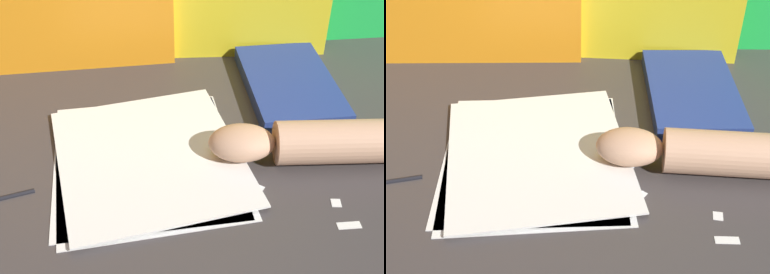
% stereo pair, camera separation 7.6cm
% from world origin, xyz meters
% --- Properties ---
extents(ground_plane, '(6.00, 6.00, 0.00)m').
position_xyz_m(ground_plane, '(0.00, 0.00, 0.00)').
color(ground_plane, '#3D3838').
extents(paper_stack, '(0.30, 0.32, 0.01)m').
position_xyz_m(paper_stack, '(-0.07, 0.03, 0.00)').
color(paper_stack, white).
rests_on(paper_stack, ground_plane).
extents(book_closed, '(0.17, 0.26, 0.03)m').
position_xyz_m(book_closed, '(0.21, 0.16, 0.01)').
color(book_closed, navy).
rests_on(book_closed, ground_plane).
extents(scissors, '(0.10, 0.15, 0.01)m').
position_xyz_m(scissors, '(0.06, -0.03, 0.00)').
color(scissors, silver).
rests_on(scissors, ground_plane).
extents(hand_forearm, '(0.30, 0.12, 0.07)m').
position_xyz_m(hand_forearm, '(0.18, -0.02, 0.03)').
color(hand_forearm, tan).
rests_on(hand_forearm, ground_plane).
extents(paper_scrap_near, '(0.01, 0.01, 0.00)m').
position_xyz_m(paper_scrap_near, '(-0.01, -0.07, 0.00)').
color(paper_scrap_near, white).
rests_on(paper_scrap_near, ground_plane).
extents(paper_scrap_mid, '(0.02, 0.02, 0.00)m').
position_xyz_m(paper_scrap_mid, '(0.18, -0.12, 0.00)').
color(paper_scrap_mid, white).
rests_on(paper_scrap_mid, ground_plane).
extents(paper_scrap_far, '(0.03, 0.02, 0.00)m').
position_xyz_m(paper_scrap_far, '(0.17, -0.16, 0.00)').
color(paper_scrap_far, white).
rests_on(paper_scrap_far, ground_plane).
extents(paper_scrap_side, '(0.02, 0.02, 0.00)m').
position_xyz_m(paper_scrap_side, '(0.08, -0.07, 0.00)').
color(paper_scrap_side, white).
rests_on(paper_scrap_side, ground_plane).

